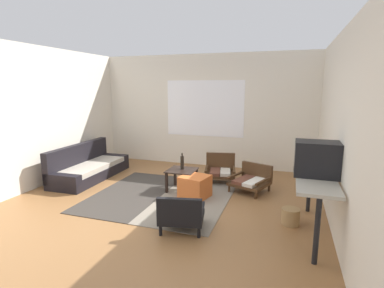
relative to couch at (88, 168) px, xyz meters
The scene contains 16 objects.
ground_plane 2.39m from the couch, 29.83° to the right, with size 7.80×7.80×0.00m, color olive.
far_wall_with_window 3.01m from the couch, 42.20° to the left, with size 5.60×0.13×2.70m.
side_wall_right 4.94m from the couch, 10.60° to the right, with size 0.12×6.60×2.70m, color silver.
side_wall_left 1.56m from the couch, 123.83° to the right, with size 0.12×6.60×2.70m, color silver.
area_rug 2.03m from the couch, 15.30° to the right, with size 2.37×2.35×0.01m.
couch is the anchor object (origin of this frame).
coffee_table 2.19m from the couch, ahead, with size 0.52×0.51×0.41m.
armchair_by_window 2.82m from the couch, 13.70° to the left, with size 0.70×0.66×0.56m.
armchair_striped_foreground 3.19m from the couch, 30.95° to the right, with size 0.69×0.66×0.53m.
armchair_corner 3.44m from the couch, ahead, with size 0.81×0.80×0.48m.
ottoman_orange 2.56m from the couch, ahead, with size 0.46×0.46×0.39m, color #D1662D.
console_shelf 4.58m from the couch, 14.65° to the right, with size 0.47×1.61×0.82m.
crt_television 4.64m from the couch, 15.50° to the right, with size 0.53×0.38×0.44m.
clay_vase 4.55m from the couch, 11.29° to the right, with size 0.23×0.23×0.35m.
glass_bottle 2.21m from the couch, ahead, with size 0.07×0.07×0.31m.
wicker_basket 4.25m from the couch, 13.20° to the right, with size 0.25×0.25×0.23m, color #9E7A4C.
Camera 1 is at (1.98, -3.98, 1.93)m, focal length 27.86 mm.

